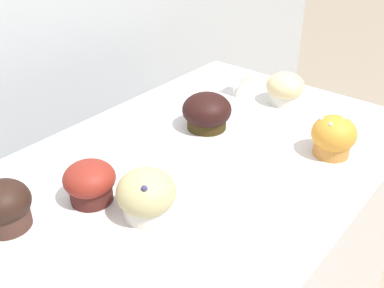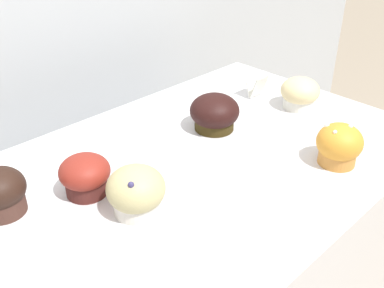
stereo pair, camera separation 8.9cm
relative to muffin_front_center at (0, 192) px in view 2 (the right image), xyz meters
name	(u,v)px [view 2 (the right image)]	position (x,y,z in m)	size (l,w,h in m)	color
wall_back	(49,81)	(0.35, 0.48, -0.04)	(3.20, 0.10, 1.80)	#B2B7BC
muffin_front_center	(0,192)	(0.00, 0.00, 0.00)	(0.09, 0.09, 0.08)	#462A23
muffin_back_left	(300,93)	(0.71, -0.12, 0.00)	(0.10, 0.10, 0.08)	silver
muffin_back_right	(214,113)	(0.48, -0.05, 0.00)	(0.11, 0.11, 0.08)	#34280F
muffin_front_left	(85,175)	(0.13, -0.05, 0.00)	(0.09, 0.09, 0.08)	#491D1A
muffin_front_right	(339,145)	(0.55, -0.32, 0.00)	(0.09, 0.09, 0.09)	#CB853B
muffin_back_center	(136,192)	(0.17, -0.16, 0.00)	(0.10, 0.10, 0.09)	silver
price_card	(256,86)	(0.69, -0.01, -0.01)	(0.05, 0.04, 0.06)	white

